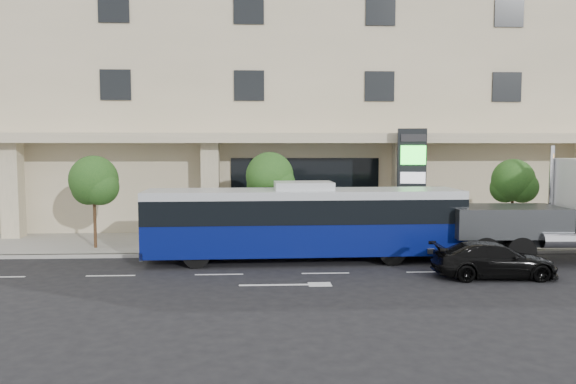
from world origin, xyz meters
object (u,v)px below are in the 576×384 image
object	(u,v)px
black_sedan	(494,260)
signage_pylon	(411,184)
city_bus	(303,221)
tow_truck	(571,214)

from	to	relation	value
black_sedan	signage_pylon	bearing A→B (deg)	10.63
city_bus	black_sedan	size ratio (longest dim) A/B	2.95
city_bus	tow_truck	world-z (taller)	tow_truck
signage_pylon	black_sedan	bearing A→B (deg)	-70.83
tow_truck	signage_pylon	bearing A→B (deg)	142.93
black_sedan	signage_pylon	size ratio (longest dim) A/B	0.81
black_sedan	signage_pylon	world-z (taller)	signage_pylon
city_bus	signage_pylon	xyz separation A→B (m)	(5.60, 3.85, 1.26)
city_bus	tow_truck	size ratio (longest dim) A/B	1.24
signage_pylon	tow_truck	bearing A→B (deg)	-28.51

